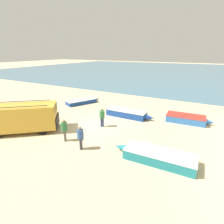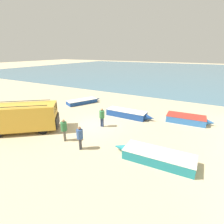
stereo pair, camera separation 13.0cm
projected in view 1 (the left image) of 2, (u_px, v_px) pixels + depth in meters
ground_plane at (95, 126)px, 15.24m from camera, size 200.00×200.00×0.00m
sea_water at (182, 71)px, 58.28m from camera, size 120.00×80.00×0.01m
parked_van at (23, 117)px, 13.81m from camera, size 5.34×4.89×2.33m
fishing_rowboat_0 at (156, 156)px, 10.27m from camera, size 4.96×1.60×0.62m
fishing_rowboat_1 at (128, 114)px, 17.21m from camera, size 4.80×1.28×0.66m
fishing_rowboat_2 at (187, 119)px, 15.96m from camera, size 4.10×1.85×0.62m
fishing_rowboat_3 at (82, 101)px, 21.75m from camera, size 2.85×4.43×0.49m
fisherman_0 at (64, 128)px, 12.36m from camera, size 0.43×0.43×1.65m
fisherman_1 at (102, 116)px, 14.73m from camera, size 0.43×0.43×1.65m
fisherman_2 at (80, 136)px, 11.28m from camera, size 0.43×0.43×1.62m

